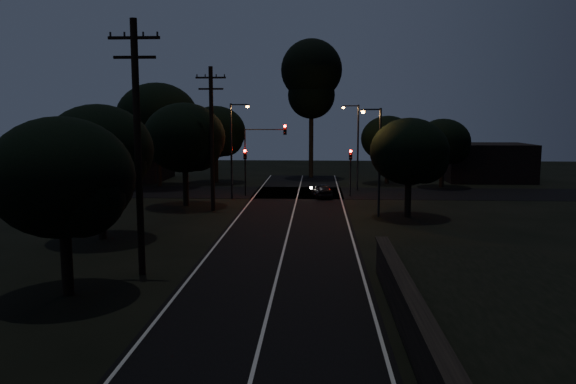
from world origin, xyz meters
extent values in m
cube|color=black|center=(0.00, 22.00, 0.01)|extent=(8.00, 70.00, 0.02)
cube|color=black|center=(0.00, 42.00, 0.01)|extent=(60.00, 8.00, 0.02)
cube|color=beige|center=(0.00, 22.00, 0.03)|extent=(0.12, 70.00, 0.01)
cube|color=beige|center=(-3.75, 22.00, 0.03)|extent=(0.12, 70.00, 0.01)
cube|color=beige|center=(3.75, 22.00, 0.03)|extent=(0.12, 70.00, 0.01)
cube|color=black|center=(4.60, 3.00, 1.55)|extent=(0.55, 26.00, 0.10)
cylinder|color=black|center=(-6.00, 15.00, 5.50)|extent=(0.30, 0.30, 11.00)
cube|color=black|center=(-6.00, 15.00, 10.20)|extent=(2.20, 0.12, 0.12)
cube|color=black|center=(-6.00, 15.00, 9.40)|extent=(1.80, 0.12, 0.12)
cylinder|color=black|center=(-6.00, 32.00, 5.25)|extent=(0.30, 0.30, 10.50)
cube|color=black|center=(-6.00, 32.00, 9.70)|extent=(2.20, 0.12, 0.12)
cube|color=black|center=(-6.00, 32.00, 8.90)|extent=(1.80, 0.12, 0.12)
cylinder|color=black|center=(-8.00, 12.00, 1.29)|extent=(0.44, 0.44, 2.57)
ellipsoid|color=black|center=(-8.00, 12.00, 4.62)|extent=(5.47, 5.47, 4.65)
sphere|color=black|center=(-7.04, 11.45, 4.08)|extent=(3.28, 3.28, 3.28)
cylinder|color=black|center=(-10.50, 22.00, 1.40)|extent=(0.44, 0.44, 2.79)
ellipsoid|color=black|center=(-10.50, 22.00, 5.06)|extent=(6.03, 6.03, 5.13)
sphere|color=black|center=(-9.44, 21.40, 4.45)|extent=(3.62, 3.62, 3.62)
cylinder|color=black|center=(-8.50, 34.00, 1.48)|extent=(0.44, 0.44, 2.95)
ellipsoid|color=black|center=(-8.50, 34.00, 5.31)|extent=(6.29, 6.29, 5.35)
sphere|color=black|center=(-7.40, 33.37, 4.68)|extent=(3.78, 3.78, 3.78)
cylinder|color=black|center=(-9.00, 50.00, 1.48)|extent=(0.44, 0.44, 2.96)
ellipsoid|color=black|center=(-9.00, 50.00, 5.34)|extent=(6.34, 6.34, 5.39)
sphere|color=black|center=(-7.89, 49.37, 4.70)|extent=(3.80, 3.80, 3.80)
cylinder|color=black|center=(-14.00, 46.00, 1.90)|extent=(0.44, 0.44, 3.80)
ellipsoid|color=black|center=(-14.00, 46.00, 6.81)|extent=(8.01, 8.01, 6.81)
sphere|color=black|center=(-12.60, 45.20, 6.01)|extent=(4.80, 4.80, 4.80)
cylinder|color=black|center=(9.00, 50.00, 1.29)|extent=(0.44, 0.44, 2.58)
ellipsoid|color=black|center=(9.00, 50.00, 4.66)|extent=(5.54, 5.54, 4.71)
sphere|color=black|center=(9.97, 49.45, 4.10)|extent=(3.33, 3.33, 3.33)
cylinder|color=black|center=(14.00, 47.00, 1.24)|extent=(0.44, 0.44, 2.48)
ellipsoid|color=black|center=(14.00, 47.00, 4.47)|extent=(5.29, 5.29, 4.50)
sphere|color=black|center=(14.93, 46.47, 3.94)|extent=(3.18, 3.18, 3.18)
cylinder|color=black|center=(8.00, 30.00, 1.27)|extent=(0.44, 0.44, 2.54)
ellipsoid|color=black|center=(8.00, 30.00, 4.56)|extent=(5.39, 5.39, 4.58)
sphere|color=black|center=(8.94, 29.46, 4.02)|extent=(3.23, 3.23, 3.23)
cylinder|color=black|center=(1.00, 55.00, 4.26)|extent=(0.50, 0.50, 8.52)
sphere|color=black|center=(1.00, 55.00, 12.08)|extent=(6.81, 6.81, 6.81)
sphere|color=black|center=(1.00, 55.00, 9.29)|extent=(5.27, 5.27, 5.27)
cube|color=black|center=(-20.00, 52.00, 2.20)|extent=(10.00, 8.00, 4.40)
cube|color=black|center=(20.00, 53.00, 2.00)|extent=(9.00, 7.00, 4.00)
cylinder|color=black|center=(-4.60, 40.00, 1.60)|extent=(0.12, 0.12, 3.20)
cube|color=black|center=(-4.60, 40.00, 3.65)|extent=(0.28, 0.22, 0.90)
sphere|color=#FF0705|center=(-4.60, 39.87, 3.95)|extent=(0.22, 0.22, 0.22)
cylinder|color=black|center=(4.60, 40.00, 1.60)|extent=(0.12, 0.12, 3.20)
cube|color=black|center=(4.60, 40.00, 3.65)|extent=(0.28, 0.22, 0.90)
sphere|color=#FF0705|center=(4.60, 39.87, 3.95)|extent=(0.22, 0.22, 0.22)
cylinder|color=black|center=(-4.60, 40.00, 2.50)|extent=(0.12, 0.12, 5.00)
cube|color=black|center=(-1.10, 40.00, 5.80)|extent=(0.28, 0.22, 0.90)
sphere|color=#FF0705|center=(-1.10, 39.87, 6.10)|extent=(0.22, 0.22, 0.22)
cube|color=black|center=(-2.85, 40.00, 5.80)|extent=(3.50, 0.08, 0.08)
cylinder|color=black|center=(-5.50, 38.00, 4.00)|extent=(0.16, 0.16, 8.00)
cube|color=black|center=(-4.80, 38.00, 7.90)|extent=(1.40, 0.10, 0.10)
cube|color=black|center=(-4.10, 38.00, 7.85)|extent=(0.35, 0.22, 0.12)
sphere|color=orange|center=(-4.10, 38.00, 7.75)|extent=(0.26, 0.26, 0.26)
cylinder|color=black|center=(5.50, 44.00, 4.00)|extent=(0.16, 0.16, 8.00)
cube|color=black|center=(4.80, 44.00, 7.90)|extent=(1.40, 0.10, 0.10)
cube|color=black|center=(4.10, 44.00, 7.85)|extent=(0.35, 0.22, 0.12)
sphere|color=orange|center=(4.10, 44.00, 7.75)|extent=(0.26, 0.26, 0.26)
cylinder|color=black|center=(6.00, 30.00, 3.75)|extent=(0.16, 0.16, 7.50)
cube|color=black|center=(5.40, 30.00, 7.40)|extent=(1.20, 0.10, 0.10)
cube|color=black|center=(4.80, 30.00, 7.35)|extent=(0.35, 0.22, 0.12)
sphere|color=orange|center=(4.80, 30.00, 7.25)|extent=(0.26, 0.26, 0.26)
imported|color=black|center=(2.12, 39.14, 0.61)|extent=(2.14, 3.82, 1.23)
camera|label=1|loc=(1.72, -8.77, 6.93)|focal=35.00mm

